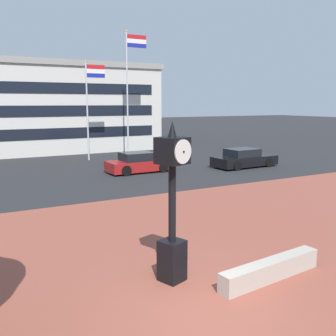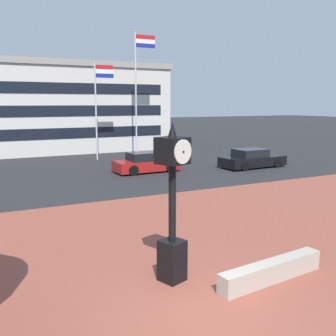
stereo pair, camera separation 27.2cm
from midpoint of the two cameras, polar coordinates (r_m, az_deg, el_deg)
The scene contains 9 objects.
ground_plane at distance 8.86m, azimuth 6.21°, elevation -20.13°, with size 200.00×200.00×0.00m, color #262628.
plaza_brick_paving at distance 11.27m, azimuth -2.46°, elevation -13.33°, with size 44.00×14.10×0.01m, color brown.
planter_wall at distance 10.38m, azimuth 15.63°, elevation -14.28°, with size 3.20×0.40×0.50m, color #ADA393.
street_clock at distance 9.49m, azimuth 1.45°, elevation -5.69°, with size 0.81×0.85×3.96m.
car_street_near at distance 27.36m, azimuth 12.43°, elevation 1.28°, with size 4.64×2.10×1.28m.
car_street_mid at distance 24.97m, azimuth -2.93°, elevation 0.71°, with size 4.16×1.94×1.28m.
flagpole_primary at distance 30.62m, azimuth -9.93°, elevation 9.47°, with size 1.54×0.14×7.48m.
flagpole_secondary at distance 31.78m, azimuth -4.16°, elevation 12.14°, with size 1.76×0.14×9.91m.
civic_building at distance 41.26m, azimuth -17.57°, elevation 8.49°, with size 21.05×15.73×7.92m.
Camera 2 is at (-4.13, -6.50, 4.37)m, focal length 41.80 mm.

